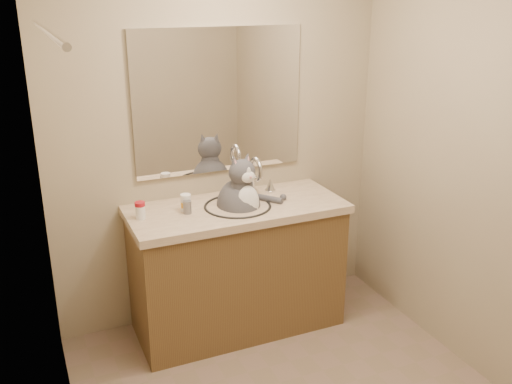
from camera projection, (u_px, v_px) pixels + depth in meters
room at (315, 203)px, 2.57m from camera, size 2.22×2.52×2.42m
vanity at (237, 265)px, 3.65m from camera, size 1.34×0.59×1.12m
mirror at (219, 101)px, 3.55m from camera, size 1.10×0.02×0.90m
shower_curtain at (75, 270)px, 2.31m from camera, size 0.02×1.30×1.93m
cat at (240, 203)px, 3.51m from camera, size 0.44×0.35×0.54m
pill_bottle_redcap at (140, 210)px, 3.30m from camera, size 0.08×0.08×0.10m
pill_bottle_orange at (186, 203)px, 3.41m from camera, size 0.07×0.07×0.11m
grey_canister at (187, 207)px, 3.38m from camera, size 0.06×0.06×0.08m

